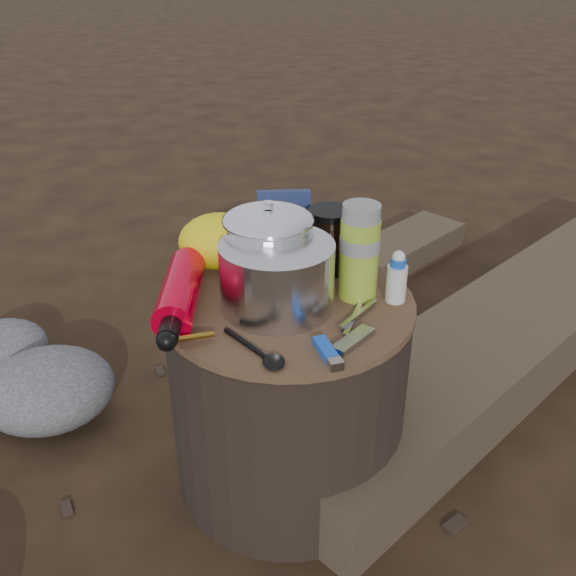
{
  "coord_description": "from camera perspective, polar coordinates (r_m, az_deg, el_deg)",
  "views": [
    {
      "loc": [
        -0.14,
        -1.09,
        1.08
      ],
      "look_at": [
        0.0,
        0.0,
        0.48
      ],
      "focal_mm": 40.47,
      "sensor_mm": 36.0,
      "label": 1
    }
  ],
  "objects": [
    {
      "name": "thermos",
      "position": [
        1.25,
        6.28,
        3.15
      ],
      "size": [
        0.08,
        0.08,
        0.19
      ],
      "primitive_type": "cylinder",
      "color": "#8CAA2B",
      "rests_on": "stump"
    },
    {
      "name": "ground",
      "position": [
        1.54,
        0.0,
        -15.83
      ],
      "size": [
        60.0,
        60.0,
        0.0
      ],
      "primitive_type": "plane",
      "color": "black",
      "rests_on": "ground"
    },
    {
      "name": "log_main",
      "position": [
        2.03,
        20.31,
        -2.69
      ],
      "size": [
        1.78,
        1.48,
        0.17
      ],
      "primitive_type": "cube",
      "rotation": [
        0.0,
        0.0,
        -0.91
      ],
      "color": "#413526",
      "rests_on": "ground"
    },
    {
      "name": "log_small",
      "position": [
        2.28,
        6.28,
        1.56
      ],
      "size": [
        0.95,
        0.81,
        0.09
      ],
      "primitive_type": "cube",
      "rotation": [
        0.0,
        0.0,
        -0.9
      ],
      "color": "#413526",
      "rests_on": "ground"
    },
    {
      "name": "foil_windscreen",
      "position": [
        1.21,
        -0.98,
        1.07
      ],
      "size": [
        0.22,
        0.22,
        0.13
      ],
      "primitive_type": "cylinder",
      "color": "silver",
      "rests_on": "stump"
    },
    {
      "name": "stuff_sack",
      "position": [
        1.38,
        -6.06,
        4.13
      ],
      "size": [
        0.17,
        0.14,
        0.12
      ],
      "primitive_type": "ellipsoid",
      "color": "yellow",
      "rests_on": "stump"
    },
    {
      "name": "food_pouch",
      "position": [
        1.42,
        -0.36,
        5.67
      ],
      "size": [
        0.12,
        0.03,
        0.15
      ],
      "primitive_type": "cube",
      "rotation": [
        0.0,
        0.0,
        -0.07
      ],
      "color": "navy",
      "rests_on": "stump"
    },
    {
      "name": "pot_grabber",
      "position": [
        1.21,
        5.78,
        -2.55
      ],
      "size": [
        0.1,
        0.12,
        0.01
      ],
      "primitive_type": null,
      "rotation": [
        0.0,
        0.0,
        -0.62
      ],
      "color": "#A4A4A8",
      "rests_on": "stump"
    },
    {
      "name": "multitool",
      "position": [
        1.14,
        5.77,
        -4.6
      ],
      "size": [
        0.09,
        0.08,
        0.01
      ],
      "primitive_type": "cube",
      "rotation": [
        0.0,
        0.0,
        -0.83
      ],
      "color": "#A4A4A8",
      "rests_on": "stump"
    },
    {
      "name": "squeeze_bottle",
      "position": [
        1.26,
        9.52,
        0.78
      ],
      "size": [
        0.04,
        0.04,
        0.09
      ],
      "primitive_type": "cylinder",
      "color": "silver",
      "rests_on": "stump"
    },
    {
      "name": "lighter",
      "position": [
        1.11,
        3.35,
        -5.4
      ],
      "size": [
        0.04,
        0.09,
        0.02
      ],
      "primitive_type": "cube",
      "rotation": [
        0.0,
        0.0,
        0.19
      ],
      "color": "blue",
      "rests_on": "stump"
    },
    {
      "name": "travel_mug",
      "position": [
        1.36,
        3.71,
        4.2
      ],
      "size": [
        0.09,
        0.09,
        0.13
      ],
      "primitive_type": "cylinder",
      "color": "black",
      "rests_on": "stump"
    },
    {
      "name": "spork",
      "position": [
        1.13,
        -3.53,
        -4.96
      ],
      "size": [
        0.11,
        0.14,
        0.01
      ],
      "primitive_type": null,
      "rotation": [
        0.0,
        0.0,
        0.6
      ],
      "color": "black",
      "rests_on": "stump"
    },
    {
      "name": "camping_pot",
      "position": [
        1.27,
        -1.72,
        3.47
      ],
      "size": [
        0.17,
        0.17,
        0.17
      ],
      "primitive_type": "cylinder",
      "color": "white",
      "rests_on": "stump"
    },
    {
      "name": "stump",
      "position": [
        1.39,
        0.0,
        -9.19
      ],
      "size": [
        0.49,
        0.49,
        0.45
      ],
      "primitive_type": "cylinder",
      "color": "black",
      "rests_on": "ground"
    },
    {
      "name": "fuel_bottle",
      "position": [
        1.24,
        -9.45,
        -0.36
      ],
      "size": [
        0.11,
        0.31,
        0.07
      ],
      "primitive_type": null,
      "rotation": [
        0.0,
        0.0,
        -0.12
      ],
      "color": "red",
      "rests_on": "stump"
    }
  ]
}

